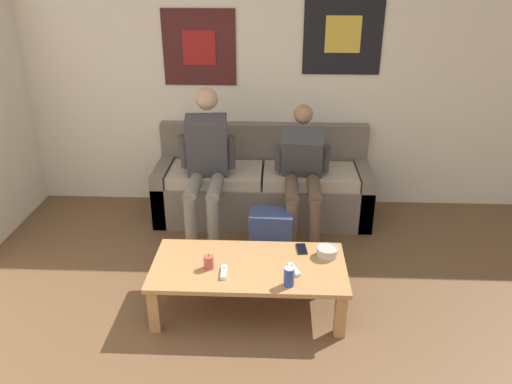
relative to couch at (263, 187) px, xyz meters
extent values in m
cube|color=silver|center=(-0.09, 0.33, 1.00)|extent=(10.00, 0.05, 2.55)
cube|color=#471E1E|center=(-0.58, 0.30, 1.19)|extent=(0.65, 0.01, 0.65)
cube|color=maroon|center=(-0.58, 0.29, 1.19)|extent=(0.29, 0.01, 0.29)
cube|color=black|center=(0.67, 0.30, 1.31)|extent=(0.68, 0.01, 0.68)
cube|color=gold|center=(0.67, 0.29, 1.31)|extent=(0.30, 0.01, 0.31)
cube|color=#70665B|center=(0.00, 0.24, 0.12)|extent=(1.92, 0.13, 0.81)
cube|color=#70665B|center=(0.00, -0.09, -0.09)|extent=(1.92, 0.54, 0.38)
cube|color=#70665B|center=(-0.90, -0.09, -0.03)|extent=(0.12, 0.54, 0.50)
cube|color=#70665B|center=(0.90, -0.09, -0.03)|extent=(0.12, 0.54, 0.50)
cube|color=#B2A38E|center=(-0.42, -0.09, 0.15)|extent=(0.82, 0.50, 0.10)
cube|color=#B2A38E|center=(0.42, -0.09, 0.15)|extent=(0.82, 0.50, 0.10)
cube|color=#B27F4C|center=(-0.05, -1.40, 0.05)|extent=(1.28, 0.62, 0.03)
cube|color=#B27F4C|center=(-0.64, -1.14, -0.12)|extent=(0.07, 0.07, 0.31)
cube|color=#B27F4C|center=(0.54, -1.14, -0.12)|extent=(0.07, 0.07, 0.31)
cube|color=#B27F4C|center=(-0.64, -1.65, -0.12)|extent=(0.07, 0.07, 0.31)
cube|color=#B27F4C|center=(0.54, -1.65, -0.12)|extent=(0.07, 0.07, 0.31)
cylinder|color=gray|center=(-0.55, -0.50, 0.20)|extent=(0.11, 0.40, 0.11)
cylinder|color=gray|center=(-0.55, -0.70, -0.03)|extent=(0.10, 0.10, 0.46)
cube|color=#232328|center=(-0.55, -0.77, -0.25)|extent=(0.11, 0.25, 0.05)
cylinder|color=gray|center=(-0.37, -0.50, 0.20)|extent=(0.11, 0.40, 0.11)
cylinder|color=gray|center=(-0.37, -0.70, -0.03)|extent=(0.10, 0.10, 0.46)
cube|color=#232328|center=(-0.37, -0.77, -0.25)|extent=(0.11, 0.25, 0.05)
cube|color=#3F3F44|center=(-0.46, -0.24, 0.46)|extent=(0.37, 0.36, 0.57)
sphere|color=tan|center=(-0.46, -0.15, 0.85)|extent=(0.19, 0.19, 0.19)
cylinder|color=#3F3F44|center=(-0.66, -0.23, 0.42)|extent=(0.08, 0.11, 0.30)
cylinder|color=#3F3F44|center=(-0.27, -0.23, 0.42)|extent=(0.08, 0.11, 0.30)
cylinder|color=brown|center=(0.25, -0.50, 0.20)|extent=(0.11, 0.40, 0.11)
cylinder|color=brown|center=(0.25, -0.70, -0.03)|extent=(0.10, 0.10, 0.46)
cube|color=#232328|center=(0.25, -0.77, -0.25)|extent=(0.11, 0.25, 0.05)
cylinder|color=brown|center=(0.43, -0.50, 0.20)|extent=(0.11, 0.40, 0.11)
cylinder|color=brown|center=(0.43, -0.70, -0.03)|extent=(0.10, 0.10, 0.46)
cube|color=#232328|center=(0.43, -0.77, -0.25)|extent=(0.11, 0.25, 0.05)
cube|color=#3F3F44|center=(0.34, -0.21, 0.40)|extent=(0.37, 0.41, 0.49)
sphere|color=#9E7556|center=(0.34, -0.07, 0.71)|extent=(0.16, 0.16, 0.16)
cylinder|color=#3F3F44|center=(0.15, -0.20, 0.36)|extent=(0.08, 0.13, 0.25)
cylinder|color=#3F3F44|center=(0.53, -0.20, 0.36)|extent=(0.08, 0.13, 0.25)
cube|color=navy|center=(0.09, -0.72, -0.09)|extent=(0.35, 0.24, 0.39)
cube|color=navy|center=(0.08, -0.82, -0.17)|extent=(0.24, 0.09, 0.17)
cylinder|color=#B7B2A8|center=(0.47, -1.27, 0.09)|extent=(0.14, 0.14, 0.06)
torus|color=#B7B2A8|center=(0.47, -1.27, 0.12)|extent=(0.15, 0.15, 0.02)
cylinder|color=#B24C42|center=(-0.31, -1.44, 0.11)|extent=(0.07, 0.07, 0.09)
cylinder|color=black|center=(-0.31, -1.44, 0.16)|extent=(0.00, 0.00, 0.01)
cylinder|color=#28479E|center=(0.21, -1.61, 0.12)|extent=(0.07, 0.07, 0.12)
cylinder|color=silver|center=(0.21, -1.61, 0.18)|extent=(0.06, 0.06, 0.00)
cube|color=white|center=(-0.20, -1.51, 0.07)|extent=(0.04, 0.15, 0.02)
cylinder|color=#333842|center=(-0.21, -1.48, 0.09)|extent=(0.01, 0.01, 0.00)
cube|color=white|center=(0.25, -1.46, 0.07)|extent=(0.09, 0.15, 0.02)
cylinder|color=#333842|center=(0.23, -1.43, 0.09)|extent=(0.01, 0.01, 0.00)
cube|color=black|center=(0.31, -1.19, 0.07)|extent=(0.08, 0.14, 0.01)
cube|color=black|center=(0.31, -1.19, 0.07)|extent=(0.07, 0.13, 0.00)
camera|label=1|loc=(0.12, -4.17, 1.87)|focal=35.00mm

